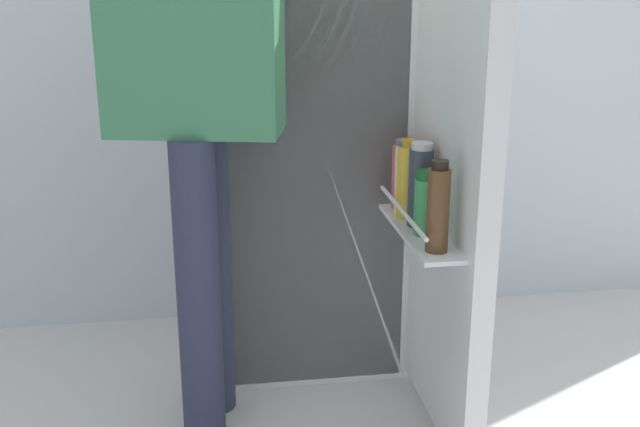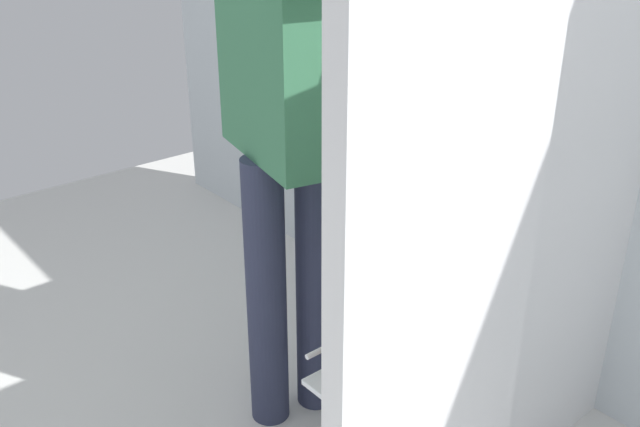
{
  "view_description": "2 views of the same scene",
  "coord_description": "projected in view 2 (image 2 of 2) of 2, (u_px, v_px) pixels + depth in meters",
  "views": [
    {
      "loc": [
        -0.33,
        -1.99,
        1.3
      ],
      "look_at": [
        -0.03,
        -0.03,
        0.67
      ],
      "focal_mm": 44.03,
      "sensor_mm": 36.0,
      "label": 1
    },
    {
      "loc": [
        1.11,
        -1.01,
        1.55
      ],
      "look_at": [
        -0.1,
        0.0,
        0.81
      ],
      "focal_mm": 39.67,
      "sensor_mm": 36.0,
      "label": 2
    }
  ],
  "objects": [
    {
      "name": "refrigerator",
      "position": [
        485.0,
        174.0,
        1.93
      ],
      "size": [
        0.65,
        1.16,
        1.66
      ],
      "color": "white",
      "rests_on": "ground_plane"
    },
    {
      "name": "kitchen_wall",
      "position": [
        579.0,
        9.0,
        2.02
      ],
      "size": [
        4.4,
        0.1,
        2.45
      ],
      "primitive_type": "cube",
      "color": "silver",
      "rests_on": "ground_plane"
    },
    {
      "name": "person",
      "position": [
        289.0,
        87.0,
        1.85
      ],
      "size": [
        0.58,
        0.84,
        1.75
      ],
      "color": "#2D334C",
      "rests_on": "ground_plane"
    }
  ]
}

